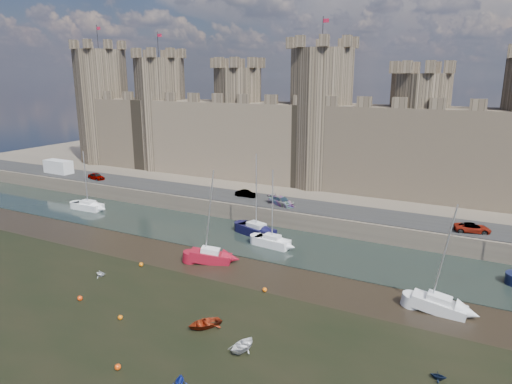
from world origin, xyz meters
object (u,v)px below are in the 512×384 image
sailboat_0 (88,206)px  sailboat_2 (272,241)px  car_2 (281,201)px  car_1 (246,194)px  sailboat_4 (211,256)px  sailboat_5 (439,304)px  sailboat_1 (256,230)px  car_0 (96,176)px  van (58,167)px  car_3 (472,228)px

sailboat_0 → sailboat_2: (33.57, -1.20, 0.04)m
car_2 → sailboat_0: sailboat_0 is taller
car_1 → sailboat_4: bearing=-162.9°
car_2 → sailboat_5: (23.96, -17.88, -2.42)m
sailboat_0 → sailboat_1: sailboat_1 is taller
car_0 → sailboat_5: 64.02m
van → sailboat_5: bearing=-12.1°
car_2 → sailboat_2: bearing=-142.1°
sailboat_2 → van: bearing=174.2°
car_3 → sailboat_4: bearing=109.6°
car_3 → van: size_ratio=0.71×
car_2 → car_1: bearing=95.8°
car_1 → car_3: (32.67, -1.95, 0.02)m
car_1 → car_2: 7.15m
car_1 → sailboat_2: size_ratio=0.35×
van → sailboat_0: (17.99, -9.65, -3.05)m
car_3 → sailboat_5: size_ratio=0.41×
car_1 → sailboat_5: (30.89, -19.63, -2.32)m
sailboat_4 → sailboat_5: bearing=-22.6°
car_0 → car_2: (37.46, -0.02, 0.03)m
car_1 → sailboat_1: bearing=-144.1°
sailboat_5 → van: bearing=167.3°
car_1 → sailboat_1: sailboat_1 is taller
sailboat_4 → van: bearing=136.1°
van → sailboat_4: (47.27, -18.58, -3.01)m
car_3 → car_1: bearing=72.8°
car_0 → van: (-10.82, 0.73, 0.67)m
van → sailboat_5: size_ratio=0.57×
car_2 → sailboat_0: size_ratio=0.48×
van → sailboat_0: size_ratio=0.62×
car_3 → sailboat_1: size_ratio=0.38×
car_1 → van: van is taller
car_3 → car_2: bearing=75.8°
car_0 → car_3: size_ratio=0.88×
van → sailboat_0: bearing=-25.9°
car_2 → sailboat_2: 10.89m
sailboat_0 → sailboat_2: sailboat_2 is taller
car_0 → sailboat_5: sailboat_5 is taller
sailboat_2 → sailboat_5: sailboat_5 is taller
car_0 → sailboat_2: (40.74, -10.13, -2.33)m
car_3 → sailboat_1: (-26.19, -7.07, -2.22)m
sailboat_1 → sailboat_2: bearing=-19.5°
car_1 → sailboat_0: sailboat_0 is taller
car_0 → sailboat_2: size_ratio=0.37×
car_0 → sailboat_0: 11.70m
car_0 → car_2: bearing=-78.9°
car_0 → car_1: (30.53, 1.72, -0.07)m
sailboat_4 → sailboat_5: size_ratio=1.06×
sailboat_1 → sailboat_2: sailboat_1 is taller
car_1 → car_0: bearing=93.4°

